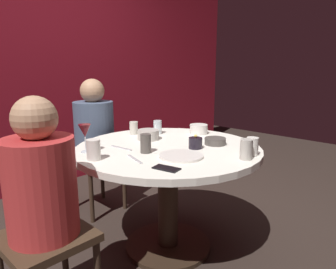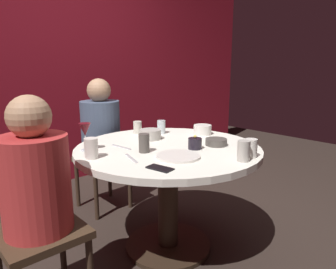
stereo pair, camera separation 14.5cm
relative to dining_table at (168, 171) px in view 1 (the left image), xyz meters
name	(u,v)px [view 1 (the left image)]	position (x,y,z in m)	size (l,w,h in m)	color
ground_plane	(168,246)	(0.00, 0.00, -0.57)	(8.00, 8.00, 0.00)	#2D231E
back_wall	(41,62)	(0.00, 1.78, 0.73)	(6.00, 0.10, 2.60)	maroon
dining_table	(168,171)	(0.00, 0.00, 0.00)	(1.22, 1.22, 0.74)	silver
seated_diner_left	(41,188)	(-0.86, 0.00, 0.14)	(0.40, 0.40, 1.14)	#3F2D1E
seated_diner_back	(94,131)	(0.00, 0.87, 0.15)	(0.40, 0.40, 1.16)	#3F2D1E
candle_holder	(195,143)	(0.08, -0.16, 0.21)	(0.09, 0.09, 0.09)	black
wine_glass	(85,132)	(-0.45, 0.27, 0.30)	(0.08, 0.08, 0.18)	silver
dinner_plate	(181,156)	(-0.13, -0.23, 0.18)	(0.26, 0.26, 0.01)	silver
cell_phone	(166,168)	(-0.34, -0.31, 0.18)	(0.07, 0.14, 0.01)	black
bowl_serving_large	(215,141)	(0.26, -0.20, 0.19)	(0.14, 0.14, 0.05)	#4C4742
bowl_salad_center	(199,129)	(0.44, 0.09, 0.21)	(0.14, 0.14, 0.07)	silver
bowl_small_white	(148,135)	(0.04, 0.24, 0.21)	(0.16, 0.16, 0.07)	#B2ADA3
cup_near_candle	(146,143)	(-0.21, -0.01, 0.23)	(0.07, 0.07, 0.12)	#4C4742
cup_by_left_diner	(158,127)	(0.22, 0.32, 0.22)	(0.06, 0.06, 0.11)	silver
cup_by_right_diner	(252,147)	(0.19, -0.51, 0.23)	(0.07, 0.07, 0.11)	silver
cup_center_front	(246,149)	(0.09, -0.52, 0.23)	(0.07, 0.07, 0.12)	#B2ADA3
cup_far_edge	(134,128)	(0.08, 0.45, 0.22)	(0.07, 0.07, 0.10)	beige
cup_beside_wine	(94,150)	(-0.51, 0.10, 0.23)	(0.08, 0.08, 0.12)	silver
fork_near_plate	(121,148)	(-0.25, 0.18, 0.17)	(0.02, 0.18, 0.01)	#B7B7BC
knife_near_plate	(135,159)	(-0.35, -0.07, 0.17)	(0.02, 0.18, 0.01)	#B7B7BC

